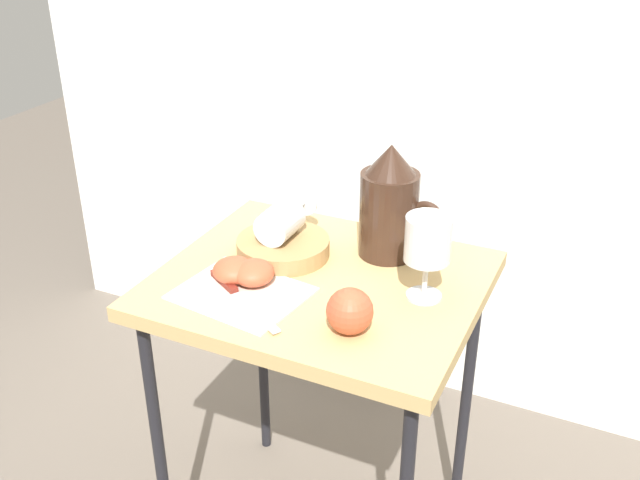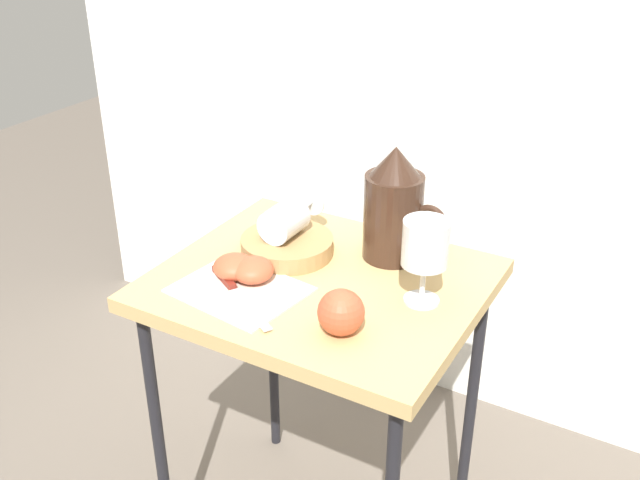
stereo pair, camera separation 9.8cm
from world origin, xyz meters
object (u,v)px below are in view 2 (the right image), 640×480
Objects in this scene: table at (320,307)px; apple_half_right at (253,270)px; basket_tray at (287,246)px; apple_whole at (341,312)px; pitcher at (394,214)px; wine_glass_tipped_near at (285,220)px; wine_glass_upright at (425,248)px; apple_half_left at (234,267)px; knife at (232,288)px.

table is 8.73× the size of apple_half_right.
basket_tray is 0.29m from apple_whole.
pitcher is 2.90× the size of apple_half_right.
table is 0.14m from basket_tray.
wine_glass_tipped_near is 1.91× the size of apple_half_right.
wine_glass_upright reaches higher than apple_whole.
wine_glass_tipped_near is at bearing 79.19° from apple_half_left.
wine_glass_tipped_near reaches higher than apple_half_left.
apple_half_right is (0.00, -0.12, 0.01)m from basket_tray.
wine_glass_upright is at bearing -7.22° from wine_glass_tipped_near.
apple_half_left is at bearing -134.05° from pitcher.
pitcher is 1.11× the size of knife.
basket_tray is 2.32× the size of apple_half_left.
knife is at bearing -60.20° from apple_half_left.
apple_half_right is at bearing -143.36° from table.
table is 8.73× the size of apple_half_left.
wine_glass_tipped_near is 0.15m from apple_half_left.
knife is at bearing -126.21° from pitcher.
table is at bearing 130.59° from apple_whole.
wine_glass_tipped_near is at bearing 172.78° from wine_glass_upright.
table is 3.34× the size of knife.
apple_half_right is at bearing -129.66° from pitcher.
apple_half_right reaches higher than table.
apple_half_left reaches higher than basket_tray.
apple_whole reaches higher than table.
basket_tray is at bearing 75.81° from apple_half_left.
basket_tray is at bearing -153.12° from pitcher.
apple_whole is at bearing -82.37° from pitcher.
apple_whole is (0.26, -0.06, 0.01)m from apple_half_left.
apple_whole is at bearing -4.06° from knife.
apple_half_left and apple_half_right have the same top height.
apple_half_right is at bearing -88.46° from basket_tray.
pitcher is 0.17m from wine_glass_upright.
table is 8.73× the size of apple_whole.
apple_half_left is 0.26m from apple_whole.
pitcher is 2.90× the size of apple_half_left.
pitcher is 0.29m from apple_whole.
wine_glass_upright is 2.00× the size of apple_whole.
apple_half_right is (0.04, 0.01, 0.00)m from apple_half_left.
wine_glass_tipped_near is 0.73× the size of knife.
wine_glass_upright reaches higher than table.
apple_half_left is at bearing -104.19° from basket_tray.
apple_half_right is at bearing -85.55° from wine_glass_tipped_near.
apple_half_left is at bearing 119.80° from knife.
wine_glass_upright is 0.19m from apple_whole.
basket_tray is 2.32× the size of apple_half_right.
basket_tray is 0.14m from apple_half_left.
apple_half_left is 1.00× the size of apple_half_right.
apple_half_left is (-0.03, -0.13, 0.01)m from basket_tray.
pitcher reaches higher than basket_tray.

